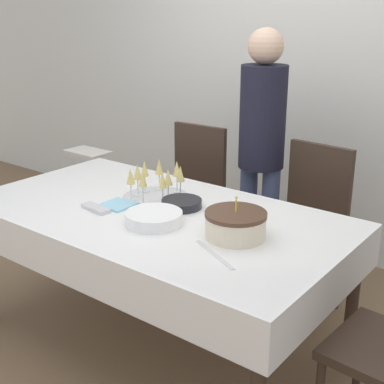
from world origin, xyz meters
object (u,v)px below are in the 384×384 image
(plate_stack_dessert, at_px, (182,203))
(dining_chair_far_left, at_px, (190,192))
(champagne_tray, at_px, (156,182))
(person_standing, at_px, (262,137))
(birthday_cake, at_px, (236,224))
(high_chair, at_px, (97,178))
(dining_chair_far_right, at_px, (307,221))
(plate_stack_main, at_px, (154,218))

(plate_stack_dessert, bearing_deg, dining_chair_far_left, 124.89)
(dining_chair_far_left, relative_size, plate_stack_dessert, 4.81)
(champagne_tray, xyz_separation_m, person_standing, (0.17, 0.79, 0.12))
(birthday_cake, relative_size, high_chair, 0.38)
(dining_chair_far_right, height_order, plate_stack_main, dining_chair_far_right)
(dining_chair_far_left, relative_size, champagne_tray, 2.74)
(birthday_cake, xyz_separation_m, champagne_tray, (-0.61, 0.17, 0.03))
(dining_chair_far_right, distance_m, high_chair, 1.73)
(dining_chair_far_left, distance_m, dining_chair_far_right, 0.85)
(champagne_tray, bearing_deg, high_chair, 151.04)
(person_standing, height_order, high_chair, person_standing)
(dining_chair_far_left, height_order, champagne_tray, dining_chair_far_left)
(person_standing, bearing_deg, plate_stack_dessert, -88.13)
(dining_chair_far_left, distance_m, birthday_cake, 1.28)
(dining_chair_far_right, height_order, plate_stack_dessert, dining_chair_far_right)
(plate_stack_main, height_order, plate_stack_dessert, plate_stack_main)
(champagne_tray, distance_m, person_standing, 0.81)
(plate_stack_dessert, height_order, person_standing, person_standing)
(champagne_tray, height_order, high_chair, champagne_tray)
(dining_chair_far_left, xyz_separation_m, high_chair, (-0.88, -0.03, -0.06))
(dining_chair_far_left, height_order, plate_stack_dessert, dining_chair_far_left)
(plate_stack_main, bearing_deg, dining_chair_far_left, 118.92)
(plate_stack_main, bearing_deg, birthday_cake, 14.99)
(dining_chair_far_right, relative_size, plate_stack_main, 3.67)
(dining_chair_far_right, distance_m, birthday_cake, 0.90)
(dining_chair_far_left, distance_m, plate_stack_main, 1.12)
(birthday_cake, height_order, plate_stack_main, birthday_cake)
(plate_stack_main, height_order, high_chair, plate_stack_main)
(champagne_tray, relative_size, high_chair, 0.50)
(birthday_cake, distance_m, high_chair, 2.00)
(dining_chair_far_left, height_order, dining_chair_far_right, same)
(dining_chair_far_right, height_order, high_chair, dining_chair_far_right)
(plate_stack_main, bearing_deg, champagne_tray, 129.63)
(person_standing, distance_m, high_chair, 1.44)
(high_chair, bearing_deg, dining_chair_far_left, 2.19)
(birthday_cake, height_order, plate_stack_dessert, birthday_cake)
(person_standing, bearing_deg, dining_chair_far_left, -167.90)
(birthday_cake, relative_size, person_standing, 0.17)
(plate_stack_main, bearing_deg, dining_chair_far_right, 71.36)
(dining_chair_far_right, relative_size, high_chair, 1.38)
(plate_stack_dessert, distance_m, person_standing, 0.84)
(dining_chair_far_right, bearing_deg, plate_stack_main, -108.64)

